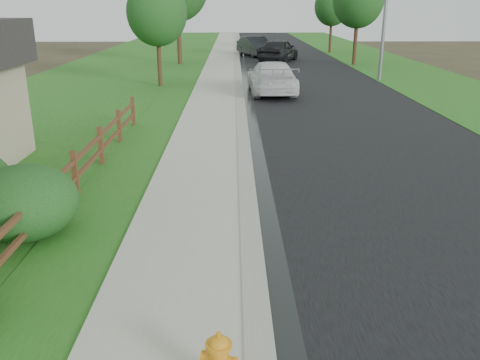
{
  "coord_description": "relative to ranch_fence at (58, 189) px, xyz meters",
  "views": [
    {
      "loc": [
        0.08,
        -3.61,
        4.27
      ],
      "look_at": [
        0.2,
        5.75,
        1.02
      ],
      "focal_mm": 38.0,
      "sensor_mm": 36.0,
      "label": 1
    }
  ],
  "objects": [
    {
      "name": "road",
      "position": [
        8.2,
        28.6,
        -0.61
      ],
      "size": [
        8.0,
        90.0,
        0.02
      ],
      "primitive_type": "cube",
      "color": "black",
      "rests_on": "ground"
    },
    {
      "name": "curb",
      "position": [
        4.0,
        28.6,
        -0.56
      ],
      "size": [
        0.4,
        90.0,
        0.12
      ],
      "primitive_type": "cube",
      "color": "gray",
      "rests_on": "ground"
    },
    {
      "name": "wet_gutter",
      "position": [
        4.35,
        28.6,
        -0.6
      ],
      "size": [
        0.5,
        90.0,
        0.0
      ],
      "primitive_type": "cube",
      "color": "black",
      "rests_on": "road"
    },
    {
      "name": "sidewalk",
      "position": [
        2.7,
        28.6,
        -0.57
      ],
      "size": [
        2.2,
        90.0,
        0.1
      ],
      "primitive_type": "cube",
      "color": "#AAA894",
      "rests_on": "ground"
    },
    {
      "name": "grass_strip",
      "position": [
        0.8,
        28.6,
        -0.59
      ],
      "size": [
        1.6,
        90.0,
        0.06
      ],
      "primitive_type": "cube",
      "color": "#1F5317",
      "rests_on": "ground"
    },
    {
      "name": "lawn_near",
      "position": [
        -4.4,
        28.6,
        -0.6
      ],
      "size": [
        9.0,
        90.0,
        0.04
      ],
      "primitive_type": "cube",
      "color": "#1F5317",
      "rests_on": "ground"
    },
    {
      "name": "verge_far",
      "position": [
        15.1,
        28.6,
        -0.6
      ],
      "size": [
        6.0,
        90.0,
        0.04
      ],
      "primitive_type": "cube",
      "color": "#1F5317",
      "rests_on": "ground"
    },
    {
      "name": "ranch_fence",
      "position": [
        0.0,
        0.0,
        0.0
      ],
      "size": [
        0.12,
        16.92,
        1.1
      ],
      "color": "#482F18",
      "rests_on": "ground"
    },
    {
      "name": "white_suv",
      "position": [
        5.6,
        15.61,
        0.2
      ],
      "size": [
        2.42,
        5.54,
        1.59
      ],
      "primitive_type": "imported",
      "rotation": [
        0.0,
        0.0,
        3.18
      ],
      "color": "silver",
      "rests_on": "road"
    },
    {
      "name": "dark_car_mid",
      "position": [
        7.22,
        30.53,
        0.29
      ],
      "size": [
        3.84,
        5.59,
        1.77
      ],
      "primitive_type": "imported",
      "rotation": [
        0.0,
        0.0,
        2.77
      ],
      "color": "black",
      "rests_on": "road"
    },
    {
      "name": "dark_car_far",
      "position": [
        5.6,
        35.15,
        0.22
      ],
      "size": [
        3.31,
        5.22,
        1.63
      ],
      "primitive_type": "imported",
      "rotation": [
        0.0,
        0.0,
        0.35
      ],
      "color": "black",
      "rests_on": "road"
    },
    {
      "name": "shrub_b",
      "position": [
        -0.3,
        -1.01,
        0.09
      ],
      "size": [
        2.37,
        2.37,
        1.42
      ],
      "primitive_type": "ellipsoid",
      "rotation": [
        0.0,
        0.0,
        0.19
      ],
      "color": "#193F16",
      "rests_on": "ground"
    },
    {
      "name": "tree_near_left",
      "position": [
        -0.3,
        17.94,
        3.24
      ],
      "size": [
        3.17,
        3.17,
        5.61
      ],
      "color": "#321F14",
      "rests_on": "ground"
    },
    {
      "name": "tree_mid_right",
      "position": [
        12.6,
        28.17,
        3.96
      ],
      "size": [
        3.63,
        3.63,
        6.59
      ],
      "color": "#321F14",
      "rests_on": "ground"
    },
    {
      "name": "tree_far_right",
      "position": [
        12.6,
        38.07,
        3.48
      ],
      "size": [
        3.18,
        3.18,
        5.86
      ],
      "color": "#321F14",
      "rests_on": "ground"
    }
  ]
}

